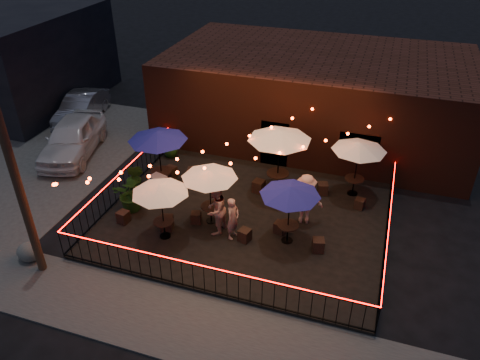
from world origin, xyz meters
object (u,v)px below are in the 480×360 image
(boulder, at_px, (29,252))
(cafe_table_4, at_px, (290,192))
(cafe_table_0, at_px, (160,190))
(cooler, at_px, (159,185))
(cafe_table_3, at_px, (280,136))
(cafe_table_2, at_px, (209,174))
(cafe_table_1, at_px, (158,137))
(utility_pole, at_px, (11,162))
(cafe_table_5, at_px, (359,147))

(boulder, bearing_deg, cafe_table_4, 23.75)
(cafe_table_0, bearing_deg, cooler, 120.59)
(cafe_table_0, xyz_separation_m, cafe_table_4, (4.10, 1.11, 0.08))
(cafe_table_4, bearing_deg, boulder, -156.25)
(cafe_table_0, bearing_deg, cafe_table_3, 53.58)
(cafe_table_3, bearing_deg, boulder, -136.55)
(boulder, bearing_deg, cafe_table_2, 36.51)
(cafe_table_0, height_order, cafe_table_1, cafe_table_1)
(utility_pole, distance_m, cafe_table_3, 9.11)
(boulder, bearing_deg, cafe_table_0, 31.98)
(cafe_table_4, height_order, boulder, cafe_table_4)
(cafe_table_0, relative_size, cooler, 2.63)
(cafe_table_3, xyz_separation_m, cafe_table_5, (2.90, 0.75, -0.36))
(cafe_table_5, bearing_deg, utility_pole, -140.48)
(cafe_table_5, bearing_deg, cafe_table_2, -143.47)
(cafe_table_0, xyz_separation_m, cafe_table_1, (-1.48, 2.81, 0.36))
(utility_pole, height_order, cafe_table_5, utility_pole)
(utility_pole, relative_size, cafe_table_2, 3.36)
(utility_pole, xyz_separation_m, cooler, (1.70, 4.97, -3.44))
(utility_pole, relative_size, cafe_table_5, 3.41)
(cafe_table_4, height_order, cafe_table_5, cafe_table_5)
(cafe_table_4, bearing_deg, cafe_table_3, 110.89)
(cafe_table_3, bearing_deg, cooler, -159.00)
(cafe_table_1, bearing_deg, cafe_table_5, 15.06)
(cafe_table_2, distance_m, cooler, 3.22)
(cafe_table_2, distance_m, cafe_table_5, 5.81)
(cafe_table_2, distance_m, boulder, 6.44)
(utility_pole, distance_m, cafe_table_4, 8.30)
(utility_pole, bearing_deg, cooler, 71.13)
(cafe_table_2, distance_m, cafe_table_4, 2.90)
(cafe_table_2, xyz_separation_m, cafe_table_3, (1.77, 2.71, 0.46))
(cafe_table_0, xyz_separation_m, cooler, (-1.39, 2.36, -1.54))
(cafe_table_4, distance_m, cafe_table_5, 4.09)
(cooler, bearing_deg, cafe_table_5, 36.40)
(utility_pole, bearing_deg, cafe_table_2, 42.50)
(utility_pole, xyz_separation_m, cafe_table_2, (4.30, 3.94, -1.85))
(cafe_table_3, height_order, cafe_table_4, cafe_table_3)
(cafe_table_2, relative_size, cafe_table_3, 0.74)
(cafe_table_1, distance_m, cafe_table_2, 3.08)
(cafe_table_5, bearing_deg, cafe_table_0, -140.83)
(cafe_table_2, bearing_deg, cafe_table_3, 56.83)
(cafe_table_5, relative_size, cooler, 2.88)
(utility_pole, height_order, cafe_table_3, utility_pole)
(cooler, xyz_separation_m, boulder, (-2.37, -4.71, -0.23))
(utility_pole, distance_m, cafe_table_1, 5.86)
(cafe_table_5, bearing_deg, cafe_table_4, -115.81)
(cafe_table_5, bearing_deg, cooler, -161.53)
(cafe_table_4, bearing_deg, cafe_table_5, 64.19)
(utility_pole, distance_m, cooler, 6.28)
(cooler, bearing_deg, utility_pole, -90.93)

